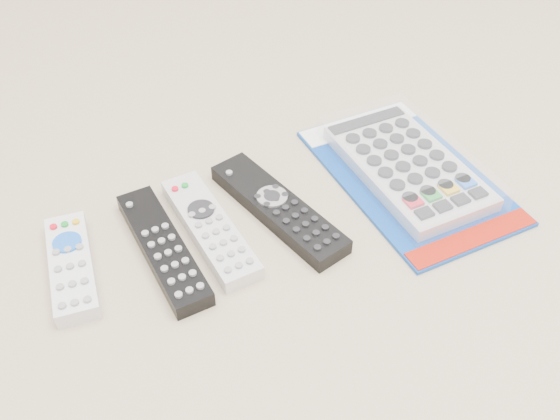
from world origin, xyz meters
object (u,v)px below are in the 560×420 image
jumbo_remote_packaged (408,165)px  remote_slim_black (163,248)px  remote_small_grey (71,266)px  remote_large_black (278,208)px  remote_silver_dvd (210,228)px

jumbo_remote_packaged → remote_slim_black: bearing=178.9°
remote_small_grey → remote_slim_black: 0.11m
remote_large_black → jumbo_remote_packaged: 0.19m
remote_small_grey → jumbo_remote_packaged: size_ratio=0.52×
remote_slim_black → remote_silver_dvd: size_ratio=1.04×
remote_small_grey → jumbo_remote_packaged: bearing=4.1°
remote_small_grey → jumbo_remote_packaged: 0.46m
remote_silver_dvd → jumbo_remote_packaged: size_ratio=0.63×
remote_small_grey → remote_large_black: same height
remote_large_black → jumbo_remote_packaged: (0.19, -0.02, 0.01)m
remote_slim_black → remote_large_black: same height
remote_slim_black → remote_silver_dvd: same height
remote_slim_black → remote_silver_dvd: bearing=4.3°
remote_silver_dvd → remote_slim_black: bearing=-176.1°
remote_large_black → remote_silver_dvd: bearing=163.0°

